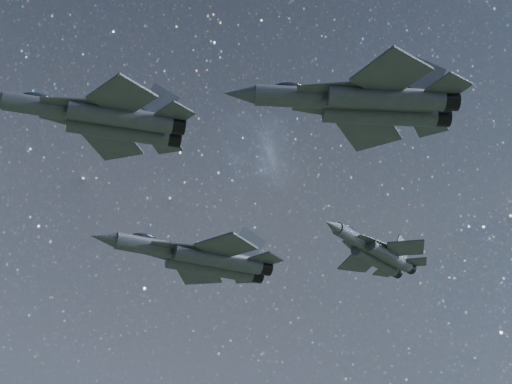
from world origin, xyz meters
TOP-DOWN VIEW (x-y plane):
  - jet_lead at (-13.32, -2.49)m, footprint 17.44×11.90m
  - jet_left at (2.39, 12.47)m, footprint 19.87×13.97m
  - jet_right at (5.14, -12.74)m, footprint 19.39×12.70m
  - jet_slot at (20.48, 6.16)m, footprint 15.82×10.55m

SIDE VIEW (x-z plane):
  - jet_left at x=2.39m, z-range 140.84..145.86m
  - jet_slot at x=20.48m, z-range 143.47..147.49m
  - jet_lead at x=-13.32m, z-range 144.00..148.38m
  - jet_right at x=5.14m, z-range 145.22..150.22m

